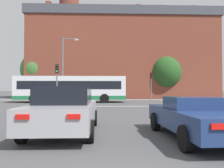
{
  "coord_description": "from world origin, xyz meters",
  "views": [
    {
      "loc": [
        -0.86,
        -2.22,
        1.48
      ],
      "look_at": [
        -0.06,
        19.79,
        2.03
      ],
      "focal_mm": 35.0,
      "sensor_mm": 36.0,
      "label": 1
    }
  ],
  "objects_px": {
    "car_roadster_right": "(196,117)",
    "street_lamp_junction": "(65,63)",
    "pedestrian_waiting": "(55,94)",
    "traffic_light_near_left": "(57,78)",
    "car_saloon_left": "(65,109)",
    "traffic_light_far_right": "(151,81)",
    "bus_crossing_lead": "(71,89)"
  },
  "relations": [
    {
      "from": "car_roadster_right",
      "to": "street_lamp_junction",
      "type": "relative_size",
      "value": 0.63
    },
    {
      "from": "street_lamp_junction",
      "to": "pedestrian_waiting",
      "type": "distance_m",
      "value": 7.9
    },
    {
      "from": "traffic_light_near_left",
      "to": "pedestrian_waiting",
      "type": "bearing_deg",
      "value": 103.03
    },
    {
      "from": "car_saloon_left",
      "to": "traffic_light_near_left",
      "type": "relative_size",
      "value": 1.24
    },
    {
      "from": "car_roadster_right",
      "to": "car_saloon_left",
      "type": "bearing_deg",
      "value": 165.02
    },
    {
      "from": "traffic_light_far_right",
      "to": "street_lamp_junction",
      "type": "bearing_deg",
      "value": -150.33
    },
    {
      "from": "bus_crossing_lead",
      "to": "traffic_light_near_left",
      "type": "distance_m",
      "value": 5.62
    },
    {
      "from": "car_saloon_left",
      "to": "bus_crossing_lead",
      "type": "height_order",
      "value": "bus_crossing_lead"
    },
    {
      "from": "car_saloon_left",
      "to": "car_roadster_right",
      "type": "relative_size",
      "value": 1.02
    },
    {
      "from": "bus_crossing_lead",
      "to": "pedestrian_waiting",
      "type": "bearing_deg",
      "value": 28.59
    },
    {
      "from": "pedestrian_waiting",
      "to": "street_lamp_junction",
      "type": "bearing_deg",
      "value": -68.59
    },
    {
      "from": "traffic_light_far_right",
      "to": "street_lamp_junction",
      "type": "xyz_separation_m",
      "value": [
        -10.83,
        -6.17,
        1.77
      ]
    },
    {
      "from": "car_saloon_left",
      "to": "traffic_light_near_left",
      "type": "bearing_deg",
      "value": 103.25
    },
    {
      "from": "traffic_light_near_left",
      "to": "pedestrian_waiting",
      "type": "height_order",
      "value": "traffic_light_near_left"
    },
    {
      "from": "bus_crossing_lead",
      "to": "traffic_light_far_right",
      "type": "relative_size",
      "value": 3.21
    },
    {
      "from": "bus_crossing_lead",
      "to": "traffic_light_near_left",
      "type": "relative_size",
      "value": 3.3
    },
    {
      "from": "car_roadster_right",
      "to": "traffic_light_far_right",
      "type": "xyz_separation_m",
      "value": [
        3.77,
        23.67,
        1.95
      ]
    },
    {
      "from": "car_saloon_left",
      "to": "car_roadster_right",
      "type": "height_order",
      "value": "car_saloon_left"
    },
    {
      "from": "bus_crossing_lead",
      "to": "street_lamp_junction",
      "type": "height_order",
      "value": "street_lamp_junction"
    },
    {
      "from": "car_saloon_left",
      "to": "pedestrian_waiting",
      "type": "relative_size",
      "value": 2.94
    },
    {
      "from": "car_saloon_left",
      "to": "pedestrian_waiting",
      "type": "bearing_deg",
      "value": 103.06
    },
    {
      "from": "pedestrian_waiting",
      "to": "traffic_light_far_right",
      "type": "bearing_deg",
      "value": -1.35
    },
    {
      "from": "car_roadster_right",
      "to": "traffic_light_near_left",
      "type": "bearing_deg",
      "value": 116.65
    },
    {
      "from": "traffic_light_near_left",
      "to": "car_roadster_right",
      "type": "bearing_deg",
      "value": -61.84
    },
    {
      "from": "pedestrian_waiting",
      "to": "car_saloon_left",
      "type": "bearing_deg",
      "value": -76.11
    },
    {
      "from": "car_roadster_right",
      "to": "pedestrian_waiting",
      "type": "xyz_separation_m",
      "value": [
        -9.57,
        24.14,
        0.26
      ]
    },
    {
      "from": "street_lamp_junction",
      "to": "pedestrian_waiting",
      "type": "xyz_separation_m",
      "value": [
        -2.51,
        6.64,
        -3.46
      ]
    },
    {
      "from": "traffic_light_near_left",
      "to": "traffic_light_far_right",
      "type": "bearing_deg",
      "value": 44.36
    },
    {
      "from": "car_roadster_right",
      "to": "pedestrian_waiting",
      "type": "distance_m",
      "value": 25.97
    },
    {
      "from": "car_saloon_left",
      "to": "bus_crossing_lead",
      "type": "bearing_deg",
      "value": 97.72
    },
    {
      "from": "car_saloon_left",
      "to": "traffic_light_far_right",
      "type": "xyz_separation_m",
      "value": [
        7.9,
        22.68,
        1.8
      ]
    },
    {
      "from": "car_roadster_right",
      "to": "traffic_light_near_left",
      "type": "xyz_separation_m",
      "value": [
        -7.02,
        13.12,
        1.89
      ]
    }
  ]
}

